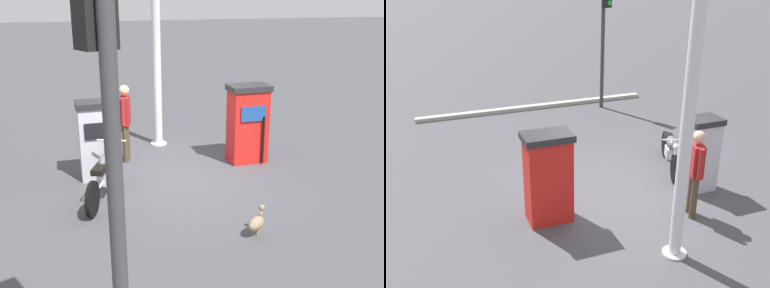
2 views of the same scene
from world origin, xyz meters
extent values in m
plane|color=#424247|center=(0.00, 0.00, 0.00)|extent=(120.00, 120.00, 0.00)
cube|color=silver|center=(-0.51, -1.64, 0.73)|extent=(0.50, 0.65, 1.46)
cube|color=black|center=(-0.25, -1.64, 1.05)|extent=(0.04, 0.45, 0.32)
cube|color=#262628|center=(-0.51, -1.64, 1.52)|extent=(0.55, 0.71, 0.12)
cylinder|color=black|center=(-0.21, -1.45, 0.51)|extent=(0.04, 0.04, 0.95)
cube|color=red|center=(-0.51, 1.64, 0.79)|extent=(0.55, 0.80, 1.59)
cube|color=#1E478C|center=(-0.23, 1.63, 1.14)|extent=(0.04, 0.56, 0.32)
cube|color=#262628|center=(-0.51, 1.64, 1.65)|extent=(0.60, 0.88, 0.12)
cylinder|color=black|center=(-0.19, 1.87, 0.56)|extent=(0.04, 0.04, 1.03)
cylinder|color=black|center=(-0.07, -1.35, 0.31)|extent=(0.59, 0.31, 0.62)
cylinder|color=black|center=(1.21, -1.92, 0.31)|extent=(0.59, 0.31, 0.62)
cube|color=silver|center=(0.53, -1.61, 0.41)|extent=(0.41, 0.33, 0.24)
cylinder|color=silver|center=(0.57, -1.63, 0.36)|extent=(0.98, 0.47, 0.05)
ellipsoid|color=#595B60|center=(0.46, -1.59, 0.69)|extent=(0.53, 0.39, 0.24)
cube|color=black|center=(0.78, -1.72, 0.66)|extent=(0.48, 0.36, 0.10)
cylinder|color=silver|center=(-0.03, -1.37, 0.61)|extent=(0.26, 0.14, 0.57)
cylinder|color=silver|center=(0.04, -1.40, 0.93)|extent=(0.26, 0.53, 0.04)
sphere|color=silver|center=(-0.05, -1.36, 0.81)|extent=(0.18, 0.18, 0.14)
cylinder|color=silver|center=(0.98, -1.95, 0.33)|extent=(0.53, 0.29, 0.07)
cylinder|color=#473828|center=(-1.45, -0.87, 0.41)|extent=(0.17, 0.17, 0.83)
cylinder|color=#473828|center=(-1.26, -0.93, 0.41)|extent=(0.17, 0.17, 0.83)
cube|color=maroon|center=(-1.35, -0.90, 1.13)|extent=(0.41, 0.31, 0.62)
cylinder|color=maroon|center=(-1.58, -0.82, 1.17)|extent=(0.11, 0.11, 0.58)
cylinder|color=maroon|center=(-1.13, -0.98, 1.17)|extent=(0.11, 0.11, 0.58)
sphere|color=tan|center=(-1.35, -0.90, 1.59)|extent=(0.29, 0.29, 0.23)
ellipsoid|color=#847051|center=(2.64, 0.39, 0.21)|extent=(0.37, 0.41, 0.21)
cylinder|color=#847051|center=(2.56, 0.49, 0.27)|extent=(0.08, 0.08, 0.14)
sphere|color=#847051|center=(2.55, 0.51, 0.41)|extent=(0.13, 0.13, 0.09)
cone|color=orange|center=(2.51, 0.56, 0.41)|extent=(0.07, 0.07, 0.04)
cone|color=#847051|center=(2.74, 0.25, 0.24)|extent=(0.10, 0.10, 0.07)
cylinder|color=orange|center=(2.61, 0.37, 0.05)|extent=(0.02, 0.02, 0.10)
cylinder|color=orange|center=(2.67, 0.41, 0.05)|extent=(0.02, 0.02, 0.10)
cylinder|color=#38383A|center=(5.36, -2.07, 1.95)|extent=(0.16, 0.16, 3.90)
sphere|color=green|center=(5.14, -2.16, 3.32)|extent=(0.20, 0.20, 0.15)
cylinder|color=silver|center=(-2.28, 0.05, 2.34)|extent=(0.20, 0.20, 4.68)
cylinder|color=silver|center=(-2.28, 0.05, 0.02)|extent=(0.40, 0.40, 0.04)
camera|label=1|loc=(8.38, -2.47, 3.53)|focal=43.29mm
camera|label=2|loc=(-7.15, 3.66, 4.40)|focal=40.45mm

